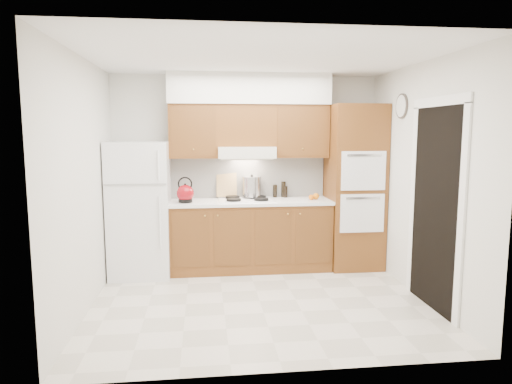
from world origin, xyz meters
TOP-DOWN VIEW (x-y plane):
  - floor at (0.00, 0.00)m, footprint 3.60×3.60m
  - ceiling at (0.00, 0.00)m, footprint 3.60×3.60m
  - wall_back at (0.00, 1.50)m, footprint 3.60×0.02m
  - wall_left at (-1.80, 0.00)m, footprint 0.02×3.00m
  - wall_right at (1.80, 0.00)m, footprint 0.02×3.00m
  - fridge at (-1.41, 1.14)m, footprint 0.75×0.72m
  - base_cabinets at (0.02, 1.20)m, footprint 2.11×0.60m
  - countertop at (0.03, 1.19)m, footprint 2.13×0.62m
  - backsplash at (0.02, 1.49)m, footprint 2.11×0.03m
  - oven_cabinet at (1.44, 1.18)m, footprint 0.70×0.65m
  - upper_cab_left at (-0.71, 1.33)m, footprint 0.63×0.33m
  - upper_cab_right at (0.72, 1.33)m, footprint 0.73×0.33m
  - range_hood at (-0.02, 1.27)m, footprint 0.75×0.45m
  - upper_cab_over_hood at (-0.02, 1.33)m, footprint 0.75×0.33m
  - soffit at (0.03, 1.32)m, footprint 2.13×0.36m
  - cooktop at (-0.02, 1.21)m, footprint 0.74×0.50m
  - doorway at (1.79, -0.35)m, footprint 0.02×0.90m
  - wall_clock at (1.79, 0.55)m, footprint 0.02×0.30m
  - kettle at (-0.83, 1.09)m, footprint 0.23×0.23m
  - cutting_board at (-0.28, 1.45)m, footprint 0.28×0.10m
  - stock_pot at (0.06, 1.35)m, footprint 0.30×0.30m
  - condiment_a at (0.51, 1.45)m, footprint 0.06×0.06m
  - condiment_b at (0.39, 1.45)m, footprint 0.06×0.06m
  - condiment_c at (0.54, 1.42)m, footprint 0.06×0.06m
  - orange_near at (0.84, 1.13)m, footprint 0.09×0.09m
  - orange_far at (0.91, 1.18)m, footprint 0.09×0.09m

SIDE VIEW (x-z plane):
  - floor at x=0.00m, z-range 0.00..0.00m
  - base_cabinets at x=0.02m, z-range 0.00..0.90m
  - fridge at x=-1.41m, z-range 0.00..1.72m
  - countertop at x=0.03m, z-range 0.90..0.94m
  - cooktop at x=-0.02m, z-range 0.94..0.95m
  - orange_near at x=0.84m, z-range 0.94..1.01m
  - orange_far at x=0.91m, z-range 0.94..1.02m
  - condiment_c at x=0.54m, z-range 0.94..1.10m
  - condiment_b at x=0.39m, z-range 0.94..1.12m
  - condiment_a at x=0.51m, z-range 0.94..1.16m
  - doorway at x=1.79m, z-range 0.00..2.10m
  - kettle at x=-0.83m, z-range 0.95..1.17m
  - oven_cabinet at x=1.44m, z-range 0.00..2.20m
  - stock_pot at x=0.06m, z-range 0.97..1.23m
  - cutting_board at x=-0.28m, z-range 0.96..1.32m
  - backsplash at x=0.02m, z-range 0.94..1.50m
  - wall_back at x=0.00m, z-range 0.00..2.60m
  - wall_left at x=-1.80m, z-range 0.00..2.60m
  - wall_right at x=1.80m, z-range 0.00..2.60m
  - range_hood at x=-0.02m, z-range 1.50..1.65m
  - upper_cab_left at x=-0.71m, z-range 1.50..2.20m
  - upper_cab_right at x=0.72m, z-range 1.50..2.20m
  - upper_cab_over_hood at x=-0.02m, z-range 1.65..2.20m
  - wall_clock at x=1.79m, z-range 2.00..2.30m
  - soffit at x=0.03m, z-range 2.20..2.60m
  - ceiling at x=0.00m, z-range 2.60..2.60m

